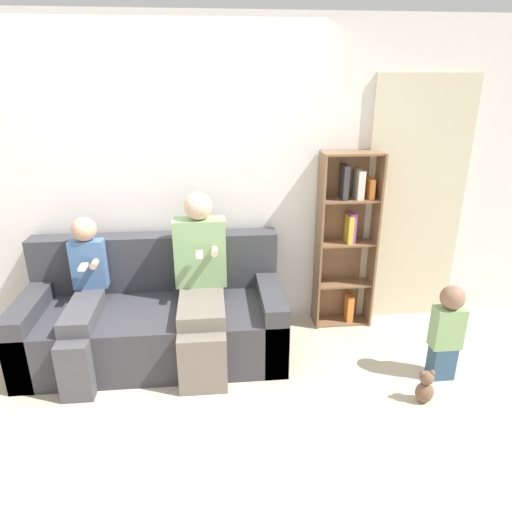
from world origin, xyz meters
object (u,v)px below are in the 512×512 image
couch (156,318)px  toddler_standing (447,330)px  child_seated (83,300)px  teddy_bear (425,387)px  bookshelf (346,237)px  adult_seated (201,281)px

couch → toddler_standing: 2.20m
child_seated → teddy_bear: child_seated is taller
bookshelf → teddy_bear: (0.26, -1.18, -0.69)m
couch → toddler_standing: bearing=-14.8°
child_seated → teddy_bear: size_ratio=4.37×
adult_seated → child_seated: size_ratio=1.16×
toddler_standing → teddy_bear: bearing=-132.8°
bookshelf → teddy_bear: size_ratio=6.02×
couch → toddler_standing: size_ratio=2.69×
couch → toddler_standing: (2.12, -0.56, 0.09)m
toddler_standing → teddy_bear: size_ratio=2.91×
couch → child_seated: size_ratio=1.79×
bookshelf → toddler_standing: bearing=-60.9°
adult_seated → child_seated: bearing=-177.0°
child_seated → bookshelf: (2.11, 0.51, 0.24)m
couch → bookshelf: bearing=12.1°
bookshelf → teddy_bear: 1.39m
adult_seated → teddy_bear: 1.75m
couch → child_seated: (-0.49, -0.16, 0.26)m
toddler_standing → child_seated: bearing=171.3°
teddy_bear → child_seated: bearing=164.2°
couch → bookshelf: size_ratio=1.30×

